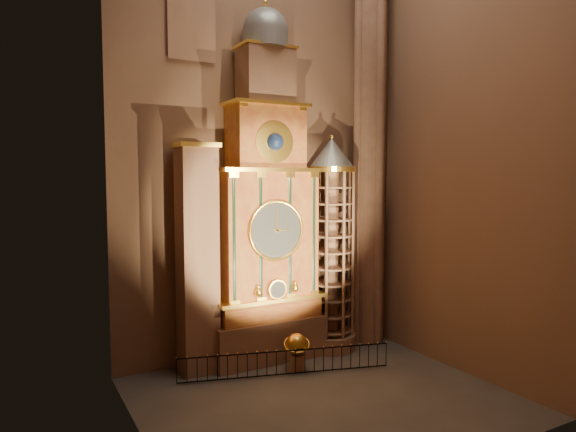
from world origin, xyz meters
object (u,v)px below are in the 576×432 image
portrait_tower (197,258)px  iron_railing (286,363)px  stair_turret (331,246)px  celestial_globe (297,348)px  astronomical_clock (266,221)px

portrait_tower → iron_railing: size_ratio=1.13×
portrait_tower → iron_railing: (3.18, -2.35, -4.55)m
stair_turret → iron_railing: bearing=-150.8°
portrait_tower → iron_railing: portrait_tower is taller
celestial_globe → stair_turret: bearing=30.5°
celestial_globe → iron_railing: bearing=-156.9°
astronomical_clock → celestial_globe: (0.50, -2.03, -5.65)m
astronomical_clock → stair_turret: bearing=-4.3°
astronomical_clock → iron_railing: bearing=-95.3°
astronomical_clock → stair_turret: astronomical_clock is taller
portrait_tower → astronomical_clock: bearing=-0.3°
portrait_tower → stair_turret: bearing=-2.3°
astronomical_clock → celestial_globe: bearing=-76.0°
astronomical_clock → portrait_tower: (-3.40, 0.02, -1.53)m
portrait_tower → iron_railing: bearing=-36.5°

